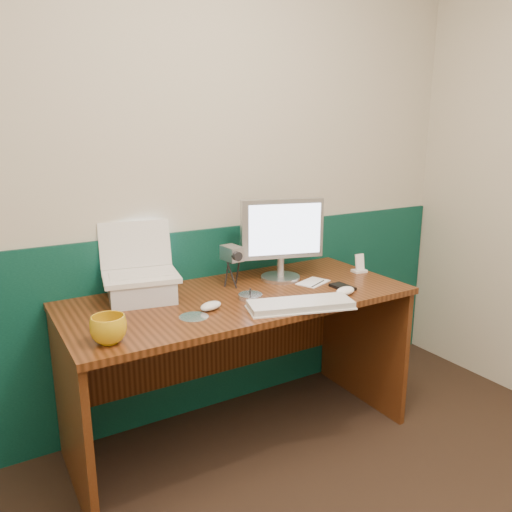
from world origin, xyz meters
TOP-DOWN VIEW (x-y plane):
  - back_wall at (0.00, 1.75)m, footprint 3.50×0.04m
  - wainscot at (0.00, 1.74)m, footprint 3.48×0.02m
  - desk at (0.14, 1.38)m, footprint 1.60×0.70m
  - laptop_riser at (-0.27, 1.54)m, footprint 0.32×0.29m
  - laptop at (-0.27, 1.54)m, footprint 0.37×0.31m
  - monitor at (0.45, 1.49)m, footprint 0.43×0.23m
  - keyboard at (0.29, 1.09)m, footprint 0.47×0.27m
  - mouse_right at (0.57, 1.14)m, footprint 0.12×0.09m
  - mouse_left at (-0.05, 1.27)m, footprint 0.12×0.09m
  - mug at (-0.52, 1.15)m, footprint 0.13×0.13m
  - camcorder at (0.18, 1.51)m, footprint 0.09×0.13m
  - cd_spindle at (0.16, 1.31)m, footprint 0.11×0.11m
  - cd_loose_a at (-0.15, 1.23)m, footprint 0.12×0.12m
  - pen at (0.56, 1.32)m, footprint 0.12×0.06m
  - papers at (0.55, 1.36)m, footprint 0.19×0.16m
  - dock at (0.88, 1.39)m, footprint 0.08×0.06m
  - music_player at (0.88, 1.39)m, footprint 0.05×0.03m
  - pda at (0.62, 1.21)m, footprint 0.08×0.12m

SIDE VIEW (x-z plane):
  - desk at x=0.14m, z-range 0.00..0.75m
  - wainscot at x=0.00m, z-range 0.00..1.00m
  - cd_loose_a at x=-0.15m, z-range 0.75..0.75m
  - papers at x=0.55m, z-range 0.75..0.75m
  - pen at x=0.56m, z-range 0.75..0.76m
  - dock at x=0.88m, z-range 0.75..0.76m
  - pda at x=0.62m, z-range 0.75..0.76m
  - cd_spindle at x=0.16m, z-range 0.75..0.77m
  - keyboard at x=0.29m, z-range 0.75..0.78m
  - mouse_left at x=-0.05m, z-range 0.75..0.79m
  - mouse_right at x=0.57m, z-range 0.75..0.79m
  - laptop_riser at x=-0.27m, z-range 0.75..0.85m
  - mug at x=-0.52m, z-range 0.75..0.85m
  - music_player at x=0.88m, z-range 0.76..0.85m
  - camcorder at x=0.18m, z-range 0.75..0.93m
  - monitor at x=0.45m, z-range 0.75..1.17m
  - laptop at x=-0.27m, z-range 0.85..1.12m
  - back_wall at x=0.00m, z-range 0.00..2.50m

